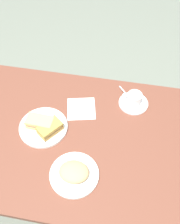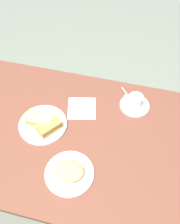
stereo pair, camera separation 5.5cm
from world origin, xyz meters
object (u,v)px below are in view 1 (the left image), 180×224
(dining_table, at_px, (61,144))
(sandwich_front, at_px, (40,122))
(sandwich_back, at_px, (50,128))
(napkin, at_px, (81,109))
(spoon, at_px, (126,94))
(coffee_saucer, at_px, (133,103))
(sandwich_plate, at_px, (43,127))
(side_plate, at_px, (74,175))
(coffee_cup, at_px, (134,98))

(dining_table, height_order, sandwich_front, sandwich_front)
(sandwich_back, xyz_separation_m, napkin, (0.12, 0.17, -0.04))
(spoon, bearing_deg, sandwich_front, -144.11)
(coffee_saucer, height_order, spoon, spoon)
(sandwich_plate, distance_m, side_plate, 0.31)
(sandwich_plate, height_order, coffee_saucer, sandwich_plate)
(sandwich_back, height_order, coffee_cup, coffee_cup)
(side_plate, bearing_deg, coffee_cup, 64.16)
(coffee_cup, distance_m, napkin, 0.29)
(coffee_saucer, bearing_deg, dining_table, -143.15)
(coffee_cup, height_order, side_plate, coffee_cup)
(sandwich_back, bearing_deg, dining_table, -4.90)
(sandwich_front, relative_size, side_plate, 0.61)
(coffee_saucer, distance_m, side_plate, 0.52)
(dining_table, bearing_deg, sandwich_back, 175.10)
(sandwich_back, bearing_deg, coffee_cup, 33.45)
(coffee_cup, bearing_deg, sandwich_plate, -150.94)
(sandwich_back, bearing_deg, coffee_saucer, 33.28)
(sandwich_front, height_order, coffee_cup, coffee_cup)
(sandwich_back, height_order, coffee_saucer, sandwich_back)
(sandwich_back, bearing_deg, sandwich_plate, 158.78)
(spoon, relative_size, side_plate, 0.37)
(dining_table, relative_size, sandwich_back, 9.32)
(spoon, relative_size, napkin, 0.56)
(dining_table, relative_size, sandwich_plate, 5.20)
(dining_table, bearing_deg, side_plate, -58.86)
(sandwich_plate, distance_m, spoon, 0.50)
(sandwich_back, xyz_separation_m, side_plate, (0.17, -0.21, -0.03))
(sandwich_plate, xyz_separation_m, napkin, (0.17, 0.16, -0.01))
(sandwich_plate, bearing_deg, coffee_cup, 29.06)
(coffee_cup, distance_m, spoon, 0.08)
(sandwich_front, height_order, coffee_saucer, sandwich_front)
(dining_table, height_order, sandwich_plate, sandwich_plate)
(coffee_saucer, xyz_separation_m, spoon, (-0.05, 0.06, 0.01))
(dining_table, relative_size, sandwich_front, 9.39)
(sandwich_plate, relative_size, sandwich_back, 1.79)
(dining_table, xyz_separation_m, napkin, (0.08, 0.18, 0.10))
(sandwich_plate, bearing_deg, side_plate, -46.77)
(coffee_saucer, bearing_deg, spoon, 129.78)
(coffee_saucer, bearing_deg, napkin, -162.39)
(coffee_cup, bearing_deg, dining_table, -142.95)
(sandwich_back, distance_m, coffee_cup, 0.47)
(sandwich_back, xyz_separation_m, spoon, (0.35, 0.32, -0.03))
(sandwich_front, bearing_deg, sandwich_back, -19.73)
(spoon, bearing_deg, side_plate, -109.09)
(sandwich_front, height_order, sandwich_back, sandwich_front)
(sandwich_plate, xyz_separation_m, side_plate, (0.21, -0.23, 0.00))
(coffee_cup, bearing_deg, side_plate, -115.84)
(sandwich_plate, height_order, spoon, spoon)
(sandwich_plate, bearing_deg, sandwich_back, -21.22)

